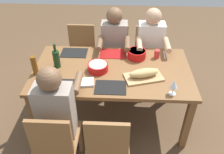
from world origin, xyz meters
The scene contains 24 objects.
ground_plane centered at (0.00, 0.00, 0.00)m, with size 8.00×8.00×0.00m, color brown.
dining_table centered at (0.00, 0.00, 0.66)m, with size 1.77×0.97×0.74m.
chair_far_right centered at (0.49, 0.81, 0.48)m, with size 0.40×0.40×0.85m.
diner_far_right centered at (0.49, 0.62, 0.70)m, with size 0.41×0.53×1.20m.
chair_near_center centered at (0.00, -0.81, 0.48)m, with size 0.40×0.40×0.85m.
chair_far_left centered at (-0.49, 0.81, 0.48)m, with size 0.40×0.40×0.85m.
chair_near_left centered at (-0.49, -0.81, 0.48)m, with size 0.40×0.40×0.85m.
diner_near_left centered at (-0.49, -0.62, 0.70)m, with size 0.41×0.53×1.20m.
chair_far_center centered at (0.00, 0.81, 0.48)m, with size 0.40×0.40×0.85m.
diner_far_center centered at (0.00, 0.62, 0.70)m, with size 0.41×0.53×1.20m.
serving_bowl_pasta centered at (-0.15, -0.03, 0.79)m, with size 0.23×0.23×0.08m.
serving_bowl_salad centered at (0.28, 0.25, 0.80)m, with size 0.22×0.22×0.10m.
cutting_board centered at (0.34, -0.15, 0.75)m, with size 0.40×0.22×0.02m, color tan.
bread_loaf centered at (0.34, -0.15, 0.81)m, with size 0.32×0.11×0.09m, color tan.
wine_bottle centered at (-0.62, 0.02, 0.85)m, with size 0.08×0.08×0.29m.
beer_bottle centered at (-0.82, -0.13, 0.85)m, with size 0.06×0.06×0.22m, color brown.
wine_glass centered at (0.61, -0.39, 0.86)m, with size 0.08×0.08×0.17m.
cup_far_right centered at (0.52, 0.27, 0.79)m, with size 0.07×0.07×0.10m, color red.
fork_far_right centered at (0.63, 0.33, 0.74)m, with size 0.02×0.17×0.01m, color silver.
placemat_near_center centered at (0.00, -0.33, 0.74)m, with size 0.32×0.23×0.01m, color black.
placemat_far_left centered at (-0.49, 0.33, 0.74)m, with size 0.32×0.23×0.01m, color black.
placemat_near_left centered at (-0.49, -0.33, 0.74)m, with size 0.32×0.23×0.01m, color black.
placemat_far_center centered at (0.00, 0.33, 0.74)m, with size 0.32×0.23×0.01m, color maroon.
napkin_stack centered at (-0.25, -0.27, 0.75)m, with size 0.14×0.14×0.02m, color white.
Camera 1 is at (0.10, -2.19, 2.28)m, focal length 38.26 mm.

